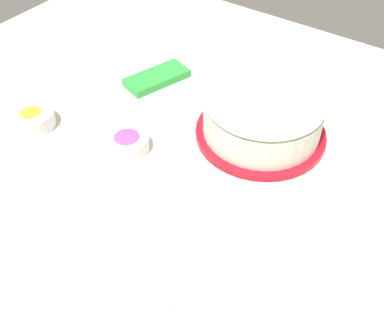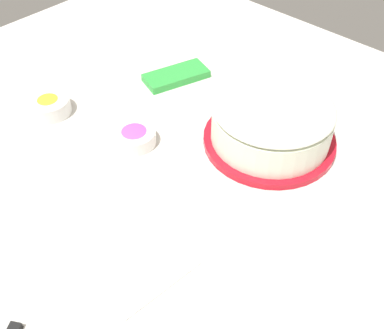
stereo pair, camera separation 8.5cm
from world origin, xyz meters
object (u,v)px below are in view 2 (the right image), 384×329
at_px(paper_napkin, 136,259).
at_px(sprinkle_bowl_rainbow, 134,136).
at_px(frosted_cake, 271,123).
at_px(candy_box_lower, 176,76).
at_px(sprinkle_bowl_yellow, 49,105).

bearing_deg(paper_napkin, sprinkle_bowl_rainbow, -131.77).
relative_size(frosted_cake, candy_box_lower, 1.76).
bearing_deg(sprinkle_bowl_yellow, frosted_cake, 121.03).
xyz_separation_m(frosted_cake, sprinkle_bowl_yellow, (0.25, -0.41, -0.03)).
relative_size(sprinkle_bowl_rainbow, paper_napkin, 0.58).
relative_size(sprinkle_bowl_rainbow, sprinkle_bowl_yellow, 0.94).
height_order(sprinkle_bowl_yellow, candy_box_lower, sprinkle_bowl_yellow).
bearing_deg(sprinkle_bowl_rainbow, frosted_cake, 133.31).
distance_m(frosted_cake, sprinkle_bowl_yellow, 0.48).
bearing_deg(sprinkle_bowl_rainbow, paper_napkin, 48.23).
xyz_separation_m(sprinkle_bowl_yellow, paper_napkin, (0.13, 0.43, -0.02)).
bearing_deg(candy_box_lower, sprinkle_bowl_yellow, -3.65).
height_order(sprinkle_bowl_rainbow, sprinkle_bowl_yellow, sprinkle_bowl_yellow).
relative_size(sprinkle_bowl_rainbow, candy_box_lower, 0.57).
distance_m(sprinkle_bowl_yellow, paper_napkin, 0.45).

